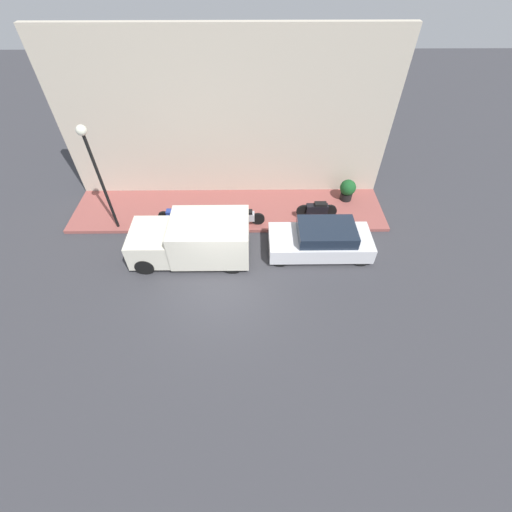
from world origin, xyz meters
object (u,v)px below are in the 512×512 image
(parked_car, at_px, (321,240))
(delivery_van, at_px, (192,239))
(motorcycle_blue, at_px, (178,214))
(scooter_silver, at_px, (243,217))
(streetlamp, at_px, (93,161))
(potted_plant, at_px, (348,189))
(motorcycle_black, at_px, (317,209))

(parked_car, relative_size, delivery_van, 0.89)
(parked_car, height_order, motorcycle_blue, parked_car)
(parked_car, height_order, scooter_silver, parked_car)
(delivery_van, xyz_separation_m, streetlamp, (1.70, 3.58, 2.47))
(motorcycle_blue, relative_size, potted_plant, 1.71)
(scooter_silver, bearing_deg, motorcycle_blue, 85.85)
(potted_plant, bearing_deg, scooter_silver, 110.09)
(motorcycle_black, bearing_deg, motorcycle_blue, 92.24)
(motorcycle_blue, xyz_separation_m, scooter_silver, (-0.21, -2.89, 0.01))
(motorcycle_blue, height_order, potted_plant, potted_plant)
(delivery_van, height_order, streetlamp, streetlamp)
(motorcycle_black, distance_m, streetlamp, 9.28)
(parked_car, bearing_deg, streetlamp, 80.22)
(motorcycle_blue, relative_size, motorcycle_black, 0.97)
(motorcycle_black, bearing_deg, parked_car, 176.96)
(parked_car, relative_size, scooter_silver, 2.16)
(scooter_silver, bearing_deg, potted_plant, -69.91)
(parked_car, distance_m, delivery_van, 5.16)
(parked_car, relative_size, streetlamp, 0.89)
(motorcycle_blue, bearing_deg, streetlamp, 96.22)
(delivery_van, height_order, scooter_silver, delivery_van)
(parked_car, height_order, motorcycle_black, parked_car)
(delivery_van, relative_size, potted_plant, 4.49)
(delivery_van, relative_size, streetlamp, 1.00)
(delivery_van, relative_size, scooter_silver, 2.43)
(delivery_van, bearing_deg, potted_plant, -62.49)
(motorcycle_blue, relative_size, streetlamp, 0.38)
(parked_car, relative_size, motorcycle_black, 2.27)
(streetlamp, bearing_deg, delivery_van, -115.38)
(motorcycle_blue, xyz_separation_m, potted_plant, (1.58, -7.79, 0.16))
(scooter_silver, xyz_separation_m, potted_plant, (1.79, -4.90, 0.15))
(streetlamp, relative_size, potted_plant, 4.48)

